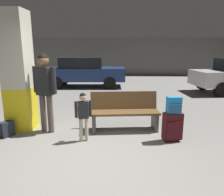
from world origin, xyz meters
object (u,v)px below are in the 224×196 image
at_px(suitcase, 173,126).
at_px(backpack_bright, 174,105).
at_px(child, 83,112).
at_px(backpack_dark_floor, 7,129).
at_px(structural_pillar, 18,73).
at_px(adult, 45,85).
at_px(bench, 124,111).
at_px(parked_car_far, 84,71).

height_order(suitcase, backpack_bright, backpack_bright).
bearing_deg(child, backpack_dark_floor, 174.42).
xyz_separation_m(suitcase, backpack_dark_floor, (-3.57, 0.09, -0.15)).
xyz_separation_m(structural_pillar, child, (1.59, -0.64, -0.72)).
height_order(backpack_bright, child, child).
relative_size(suitcase, adult, 0.34).
distance_m(bench, backpack_dark_floor, 2.66).
bearing_deg(parked_car_far, structural_pillar, -94.32).
bearing_deg(backpack_dark_floor, bench, 11.66).
xyz_separation_m(structural_pillar, backpack_dark_floor, (-0.14, -0.47, -1.18)).
bearing_deg(adult, backpack_bright, -8.41).
bearing_deg(child, suitcase, 2.34).
height_order(structural_pillar, bench, structural_pillar).
height_order(suitcase, child, child).
relative_size(structural_pillar, backpack_dark_floor, 8.00).
bearing_deg(adult, backpack_dark_floor, -158.59).
bearing_deg(parked_car_far, bench, -71.77).
bearing_deg(suitcase, backpack_dark_floor, 178.48).
xyz_separation_m(structural_pillar, bench, (2.44, 0.06, -0.91)).
bearing_deg(bench, child, -140.47).
bearing_deg(backpack_bright, parked_car_far, 114.03).
bearing_deg(suitcase, parked_car_far, 114.04).
height_order(suitcase, backpack_dark_floor, suitcase).
xyz_separation_m(bench, backpack_dark_floor, (-2.59, -0.53, -0.28)).
xyz_separation_m(bench, suitcase, (0.98, -0.63, -0.12)).
distance_m(structural_pillar, suitcase, 3.62).
bearing_deg(child, bench, 39.53).
xyz_separation_m(child, parked_car_far, (-1.13, 6.72, 0.17)).
bearing_deg(structural_pillar, backpack_dark_floor, -106.97).
xyz_separation_m(adult, backpack_dark_floor, (-0.80, -0.31, -0.93)).
distance_m(structural_pillar, backpack_dark_floor, 1.28).
distance_m(bench, adult, 1.92).
xyz_separation_m(backpack_dark_floor, parked_car_far, (0.60, 6.55, 0.64)).
xyz_separation_m(adult, parked_car_far, (-0.20, 6.24, -0.30)).
height_order(child, parked_car_far, parked_car_far).
height_order(bench, backpack_bright, backpack_bright).
relative_size(suitcase, backpack_dark_floor, 1.78).
relative_size(suitcase, child, 0.59).
xyz_separation_m(bench, backpack_bright, (0.98, -0.63, 0.33)).
bearing_deg(adult, suitcase, -8.40).
bearing_deg(structural_pillar, child, -22.03).
bearing_deg(bench, adult, -172.99).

